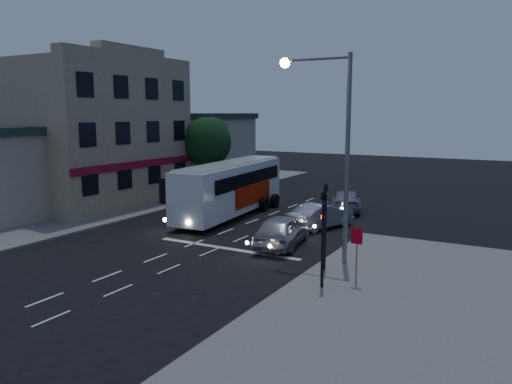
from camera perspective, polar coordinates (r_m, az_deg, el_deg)
The scene contains 15 objects.
ground at distance 24.46m, azimuth -9.87°, elevation -6.86°, with size 120.00×120.00×0.00m, color black.
sidewalk_near at distance 15.75m, azimuth 20.21°, elevation -16.23°, with size 12.00×24.00×0.12m, color slate.
sidewalk_far at distance 38.86m, azimuth -17.37°, elevation -1.15°, with size 12.00×50.00×0.12m, color slate.
road_markings at distance 26.31m, azimuth -3.12°, elevation -5.59°, with size 8.00×30.55×0.01m.
tour_bus at distance 32.40m, azimuth -2.89°, elevation 0.59°, with size 3.46×11.59×3.50m.
car_suv at distance 25.17m, azimuth 3.01°, elevation -4.37°, with size 1.92×4.77×1.63m, color #AFB0B1.
car_sedan_a at distance 29.23m, azimuth 7.40°, elevation -2.72°, with size 1.54×4.42×1.46m, color #B2B8C9.
car_sedan_b at distance 34.66m, azimuth 10.27°, elevation -0.99°, with size 1.96×4.83×1.40m, color gray.
traffic_signal_main at distance 20.77m, azimuth 7.89°, elevation -2.77°, with size 0.25×0.35×4.10m.
traffic_signal_side at distance 18.72m, azimuth 7.67°, elevation -4.07°, with size 0.18×0.15×4.10m.
regulatory_sign at distance 19.47m, azimuth 11.43°, elevation -6.15°, with size 0.45×0.12×2.20m.
streetlight at distance 21.77m, azimuth 8.83°, elevation 6.54°, with size 3.32×0.44×9.00m.
main_building at distance 39.03m, azimuth -18.69°, elevation 6.37°, with size 10.12×12.00×11.00m.
low_building_north at distance 47.73m, azimuth -7.45°, elevation 5.03°, with size 9.40×9.40×6.50m.
street_tree at distance 40.54m, azimuth -5.67°, elevation 5.94°, with size 4.00×4.00×6.20m.
Camera 1 is at (14.95, -18.18, 6.62)m, focal length 35.00 mm.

